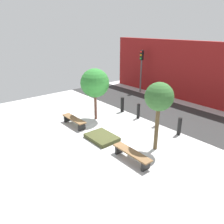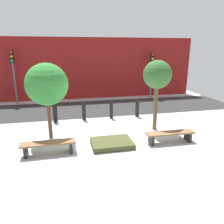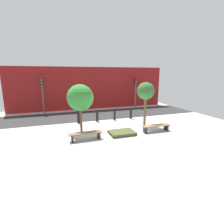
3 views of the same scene
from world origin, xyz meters
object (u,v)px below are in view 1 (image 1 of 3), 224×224
tree_behind_right_bench (159,98)px  bollard_left (138,111)px  planter_bed (102,137)px  tree_behind_left_bench (95,83)px  bench_left (74,120)px  bollard_center (157,118)px  bench_right (132,154)px  bollard_far_left (122,105)px  traffic_light_west (141,63)px  bollard_right (179,126)px

tree_behind_right_bench → bollard_left: bearing=145.9°
planter_bed → tree_behind_left_bench: tree_behind_left_bench is taller
planter_bed → bollard_left: 3.41m
bench_left → tree_behind_right_bench: 5.23m
planter_bed → tree_behind_left_bench: bearing=150.3°
tree_behind_right_bench → bollard_center: (-1.56, 2.03, -1.97)m
tree_behind_left_bench → bollard_center: (2.99, 2.03, -1.74)m
bench_right → bollard_far_left: bollard_far_left is taller
bench_left → bollard_far_left: bollard_far_left is taller
bench_left → bollard_left: bearing=65.4°
bollard_far_left → bollard_left: (1.43, 0.00, -0.02)m
tree_behind_left_bench → traffic_light_west: 6.93m
planter_bed → traffic_light_west: bearing=121.3°
tree_behind_right_bench → bollard_far_left: tree_behind_right_bench is taller
bollard_left → bollard_far_left: bearing=180.0°
bollard_left → traffic_light_west: (-4.01, 4.46, 1.93)m
planter_bed → traffic_light_west: 9.38m
planter_bed → traffic_light_west: traffic_light_west is taller
bench_left → planter_bed: size_ratio=1.22×
bollard_left → bollard_center: bollard_left is taller
bench_left → bollard_right: 5.65m
bench_right → tree_behind_right_bench: size_ratio=0.62×
planter_bed → traffic_light_west: (-4.72, 7.78, 2.29)m
bollard_left → bollard_center: (1.43, 0.00, -0.00)m
tree_behind_right_bench → bollard_center: bearing=127.6°
bollard_right → traffic_light_west: traffic_light_west is taller
bollard_center → traffic_light_west: size_ratio=0.26×
tree_behind_left_bench → tree_behind_right_bench: (4.55, 0.00, 0.23)m
bollard_left → bench_right: bearing=-49.7°
bollard_far_left → bollard_left: bollard_far_left is taller
planter_bed → bollard_right: size_ratio=1.67×
bollard_far_left → bench_left: bearing=-92.2°
bollard_far_left → bollard_center: bollard_far_left is taller
bollard_far_left → bollard_left: size_ratio=1.05×
bench_right → bollard_far_left: (-4.41, 3.52, 0.17)m
bollard_right → bollard_far_left: bearing=180.0°
traffic_light_west → bollard_far_left: bearing=-59.9°
tree_behind_left_bench → bollard_far_left: (0.13, 2.03, -1.71)m
bench_left → bench_right: 4.55m
tree_behind_left_bench → bollard_left: tree_behind_left_bench is taller
bench_left → traffic_light_west: size_ratio=0.54×
bollard_far_left → tree_behind_right_bench: bearing=-24.6°
planter_bed → tree_behind_right_bench: (2.27, 1.29, 2.32)m
planter_bed → bollard_center: bollard_center is taller
bench_right → bollard_right: 3.53m
bollard_left → bollard_center: bearing=0.0°
tree_behind_right_bench → traffic_light_west: (-7.00, 6.48, -0.03)m
bench_right → bench_left: bearing=-179.3°
bench_left → bollard_far_left: 3.53m
bollard_left → bollard_center: 1.43m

